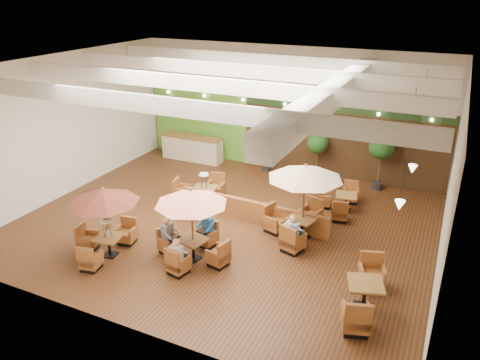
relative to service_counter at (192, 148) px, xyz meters
The scene contains 17 objects.
room 6.78m from the service_counter, 39.88° to the right, with size 14.04×14.00×5.52m.
service_counter is the anchor object (origin of this frame).
booth_divider 6.97m from the service_counter, 41.83° to the right, with size 5.74×0.18×0.79m, color brown.
table_0 8.94m from the service_counter, 76.63° to the right, with size 2.25×2.35×2.34m.
table_1 9.00m from the service_counter, 59.28° to the right, with size 2.41×2.41×2.38m.
table_2 8.80m from the service_counter, 35.11° to the right, with size 2.58×2.72×2.65m.
table_3 5.13m from the service_counter, 56.74° to the right, with size 1.83×2.65×1.53m.
table_4 12.56m from the service_counter, 38.71° to the right, with size 1.12×2.81×0.99m.
table_5 8.14m from the service_counter, 17.22° to the right, with size 1.61×2.33×0.84m.
topiary_0 3.89m from the service_counter, ahead, with size 0.91×0.91×2.11m.
topiary_1 6.17m from the service_counter, ahead, with size 0.90×0.90×2.09m.
topiary_2 8.80m from the service_counter, ahead, with size 1.01×1.01×2.34m.
diner_0 9.69m from the service_counter, 61.90° to the right, with size 0.35×0.28×0.71m.
diner_1 8.21m from the service_counter, 56.19° to the right, with size 0.43×0.38×0.78m.
diner_2 8.53m from the service_counter, 64.30° to the right, with size 0.30×0.38×0.76m.
diner_3 9.34m from the service_counter, 39.76° to the right, with size 0.45×0.41×0.83m.
diner_4 9.34m from the service_counter, 39.76° to the right, with size 0.45×0.39×0.84m.
Camera 1 is at (6.75, -13.21, 7.83)m, focal length 35.00 mm.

